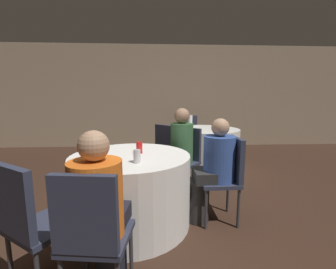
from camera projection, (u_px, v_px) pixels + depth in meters
ground_plane at (155, 219)px, 2.52m from camera, size 16.00×16.00×0.00m
wall_back at (155, 97)px, 6.28m from camera, size 16.00×0.06×2.80m
table_near at (131, 189)px, 2.40m from camera, size 1.24×1.24×0.76m
table_far at (204, 148)px, 4.47m from camera, size 1.34×1.34×0.76m
chair_near_southwest at (30, 217)px, 1.49m from camera, size 0.55×0.55×0.93m
chair_near_east at (227, 171)px, 2.43m from camera, size 0.41×0.40×0.93m
chair_near_northeast at (185, 154)px, 3.18m from camera, size 0.56×0.56×0.93m
chair_near_south at (92, 229)px, 1.35m from camera, size 0.45×0.45×0.93m
chair_far_north at (190, 131)px, 5.49m from camera, size 0.44×0.45×0.93m
chair_far_southwest at (168, 147)px, 3.64m from camera, size 0.57×0.57×0.93m
person_green_jacket at (179, 153)px, 3.04m from camera, size 0.44×0.45×1.22m
person_orange_shirt at (101, 212)px, 1.51m from camera, size 0.36×0.51×1.15m
person_blue_shirt at (212, 170)px, 2.42m from camera, size 0.51×0.34×1.14m
pizza_plate_near at (89, 161)px, 2.08m from camera, size 0.23×0.23×0.02m
soda_can_silver at (137, 156)px, 2.04m from camera, size 0.07×0.07×0.12m
soda_can_red at (139, 148)px, 2.40m from camera, size 0.07×0.07×0.12m
bottle_far at (190, 121)px, 4.77m from camera, size 0.09×0.09×0.24m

